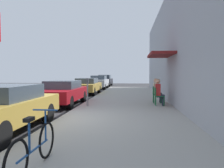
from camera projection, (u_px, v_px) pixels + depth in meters
ground_plane at (58, 122)px, 7.59m from camera, size 60.00×60.00×0.00m
sidewalk_slab at (125, 111)px, 9.37m from camera, size 4.50×32.00×0.12m
building_facade at (183, 38)px, 9.01m from camera, size 1.40×32.00×6.25m
parked_car_0 at (3, 107)px, 6.23m from camera, size 1.80×4.40×1.33m
parked_car_1 at (63, 92)px, 11.57m from camera, size 1.80×4.40×1.29m
parked_car_2 at (87, 86)px, 17.72m from camera, size 1.80×4.40×1.29m
parked_car_3 at (99, 82)px, 24.01m from camera, size 1.80×4.40×1.45m
parked_car_4 at (105, 80)px, 29.21m from camera, size 1.80×4.40×1.50m
parking_meter at (87, 90)px, 10.38m from camera, size 0.12×0.10×1.32m
bicycle_0 at (34, 148)px, 3.49m from camera, size 0.46×1.71×0.90m
cafe_chair_0 at (158, 95)px, 10.55m from camera, size 0.44×0.44×0.87m
seated_patron_0 at (159, 91)px, 10.54m from camera, size 0.43×0.36×1.29m
cafe_chair_1 at (156, 93)px, 11.54m from camera, size 0.44×0.44×0.87m
seated_patron_1 at (157, 90)px, 11.52m from camera, size 0.43×0.36×1.29m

